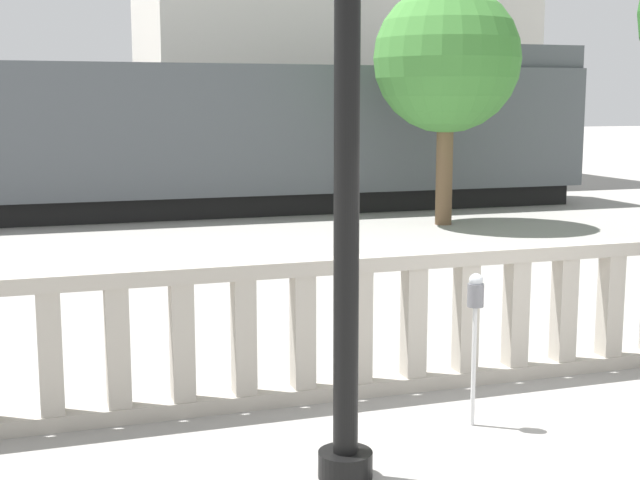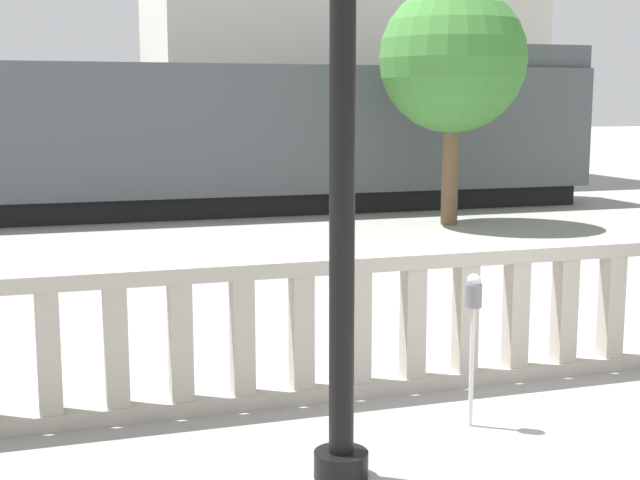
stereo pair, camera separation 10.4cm
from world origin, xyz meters
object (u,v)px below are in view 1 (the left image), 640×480
object	(u,v)px
parking_meter	(475,308)
train_near	(87,138)
tree_left	(447,60)
train_far	(33,124)

from	to	relation	value
parking_meter	train_near	xyz separation A→B (m)	(-2.13, 15.44, 0.87)
train_near	tree_left	distance (m)	8.68
parking_meter	tree_left	bearing A→B (deg)	64.83
train_near	train_far	world-z (taller)	train_far
train_near	tree_left	size ratio (longest dim) A/B	4.85
parking_meter	train_near	distance (m)	15.61
tree_left	train_far	bearing A→B (deg)	116.47
tree_left	train_near	bearing A→B (deg)	153.95
train_near	train_far	size ratio (longest dim) A/B	1.02
parking_meter	train_near	world-z (taller)	train_near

